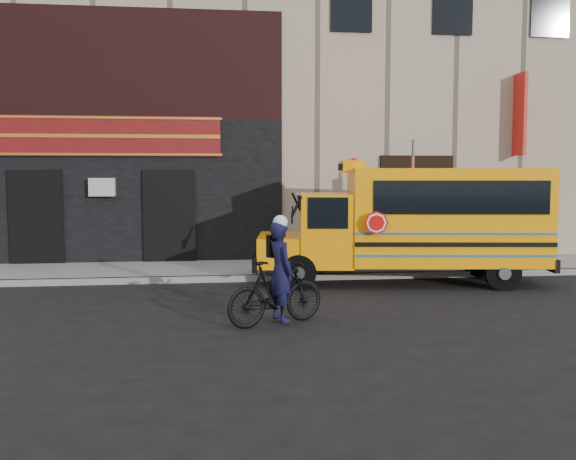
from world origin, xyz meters
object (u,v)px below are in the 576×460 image
at_px(sign_pole, 412,201).
at_px(bicycle, 276,292).
at_px(school_bus, 417,220).
at_px(cyclist, 280,274).

xyz_separation_m(sign_pole, bicycle, (-4.06, -5.03, -1.34)).
relative_size(sign_pole, bicycle, 1.85).
height_order(school_bus, cyclist, school_bus).
bearing_deg(sign_pole, bicycle, -128.89).
xyz_separation_m(bicycle, cyclist, (0.09, 0.09, 0.31)).
bearing_deg(bicycle, school_bus, -69.49).
bearing_deg(cyclist, bicycle, 112.60).
height_order(sign_pole, cyclist, sign_pole).
height_order(school_bus, bicycle, school_bus).
bearing_deg(sign_pole, school_bus, -102.75).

